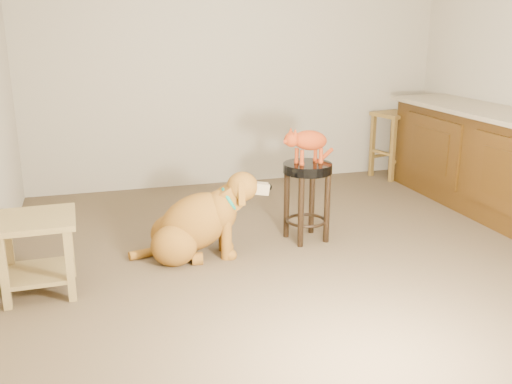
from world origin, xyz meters
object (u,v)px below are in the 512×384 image
object	(u,v)px
padded_stool	(307,186)
side_table	(37,243)
tabby_kitten	(307,142)
wood_stool	(393,144)
golden_retriever	(196,224)

from	to	relation	value
padded_stool	side_table	bearing A→B (deg)	-168.68
side_table	tabby_kitten	bearing A→B (deg)	11.37
wood_stool	side_table	distance (m)	4.16
padded_stool	wood_stool	world-z (taller)	wood_stool
golden_retriever	wood_stool	bearing A→B (deg)	39.79
golden_retriever	tabby_kitten	size ratio (longest dim) A/B	2.17
padded_stool	side_table	distance (m)	2.04
padded_stool	tabby_kitten	world-z (taller)	tabby_kitten
golden_retriever	tabby_kitten	bearing A→B (deg)	12.83
side_table	golden_retriever	bearing A→B (deg)	15.51
padded_stool	tabby_kitten	bearing A→B (deg)	-177.02
padded_stool	side_table	world-z (taller)	padded_stool
golden_retriever	tabby_kitten	world-z (taller)	tabby_kitten
wood_stool	tabby_kitten	xyz separation A→B (m)	(-1.67, -1.58, 0.42)
wood_stool	side_table	world-z (taller)	wood_stool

